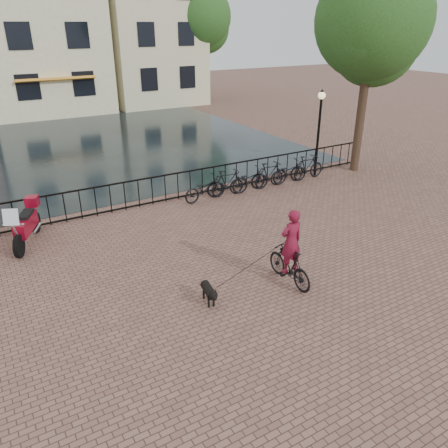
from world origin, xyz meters
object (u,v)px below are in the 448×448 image
cyclist (290,252)px  dog (209,293)px  lamp_post (320,119)px  motorcycle (25,220)px

cyclist → dog: size_ratio=2.76×
cyclist → dog: bearing=-6.4°
lamp_post → motorcycle: 11.63m
lamp_post → dog: 10.48m
cyclist → lamp_post: bearing=-135.3°
lamp_post → dog: lamp_post is taller
cyclist → motorcycle: (-5.23, 5.53, -0.12)m
dog → cyclist: bearing=3.2°
motorcycle → lamp_post: bearing=27.5°
lamp_post → cyclist: (-6.26, -6.17, -1.51)m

